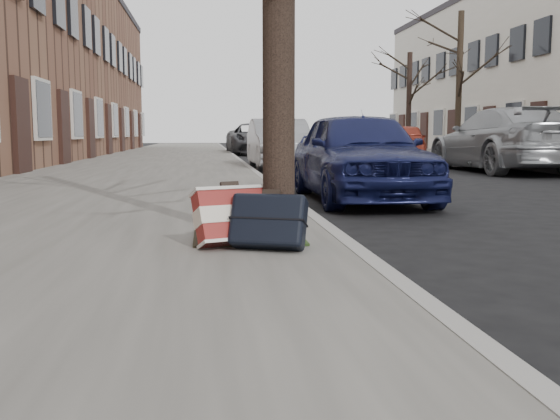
{
  "coord_description": "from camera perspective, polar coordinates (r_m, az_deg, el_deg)",
  "views": [
    {
      "loc": [
        -2.32,
        -3.69,
        0.94
      ],
      "look_at": [
        -1.79,
        0.8,
        0.39
      ],
      "focal_mm": 40.0,
      "sensor_mm": 36.0,
      "label": 1
    }
  ],
  "objects": [
    {
      "name": "car_near_front",
      "position": [
        8.87,
        7.25,
        5.03
      ],
      "size": [
        1.54,
        3.78,
        1.28
      ],
      "primitive_type": "imported",
      "rotation": [
        0.0,
        0.0,
        0.01
      ],
      "color": "#131845",
      "rests_on": "ground"
    },
    {
      "name": "car_near_back",
      "position": [
        28.24,
        -2.31,
        6.52
      ],
      "size": [
        2.48,
        5.12,
        1.4
      ],
      "primitive_type": "imported",
      "rotation": [
        0.0,
        0.0,
        0.03
      ],
      "color": "#3F4044",
      "rests_on": "ground"
    },
    {
      "name": "tree_far_c",
      "position": [
        30.31,
        11.7,
        9.64
      ],
      "size": [
        0.24,
        0.24,
        4.58
      ],
      "primitive_type": "cylinder",
      "color": "black",
      "rests_on": "far_sidewalk"
    },
    {
      "name": "car_far_front",
      "position": [
        16.36,
        19.73,
        6.02
      ],
      "size": [
        2.23,
        5.37,
        1.55
      ],
      "primitive_type": "imported",
      "rotation": [
        0.0,
        0.0,
        3.13
      ],
      "color": "#929598",
      "rests_on": "ground"
    },
    {
      "name": "tree_far_b",
      "position": [
        24.87,
        16.05,
        11.02
      ],
      "size": [
        0.23,
        0.23,
        5.35
      ],
      "primitive_type": "cylinder",
      "color": "black",
      "rests_on": "far_sidewalk"
    },
    {
      "name": "far_sidewalk",
      "position": [
        21.27,
        21.69,
        4.14
      ],
      "size": [
        4.0,
        70.0,
        0.12
      ],
      "primitive_type": "cube",
      "color": "slate",
      "rests_on": "ground"
    },
    {
      "name": "suitcase_red",
      "position": [
        4.56,
        -4.19,
        -0.59
      ],
      "size": [
        0.64,
        0.49,
        0.44
      ],
      "primitive_type": "cube",
      "rotation": [
        -0.42,
        0.0,
        0.36
      ],
      "color": "maroon",
      "rests_on": "near_sidewalk"
    },
    {
      "name": "car_near_mid",
      "position": [
        16.44,
        -0.07,
        6.05
      ],
      "size": [
        1.46,
        4.05,
        1.33
      ],
      "primitive_type": "imported",
      "rotation": [
        0.0,
        0.0,
        0.01
      ],
      "color": "#979A9F",
      "rests_on": "ground"
    },
    {
      "name": "car_far_back",
      "position": [
        22.28,
        11.22,
        6.11
      ],
      "size": [
        2.56,
        4.05,
        1.29
      ],
      "primitive_type": "imported",
      "rotation": [
        0.0,
        0.0,
        2.84
      ],
      "color": "maroon",
      "rests_on": "ground"
    },
    {
      "name": "dirt_patch",
      "position": [
        4.97,
        -2.98,
        -2.43
      ],
      "size": [
        0.85,
        0.85,
        0.02
      ],
      "primitive_type": "cube",
      "color": "black",
      "rests_on": "near_sidewalk"
    },
    {
      "name": "suitcase_navy",
      "position": [
        4.41,
        -1.06,
        -0.97
      ],
      "size": [
        0.61,
        0.48,
        0.42
      ],
      "primitive_type": "cube",
      "rotation": [
        -0.42,
        0.0,
        -0.37
      ],
      "color": "black",
      "rests_on": "near_sidewalk"
    },
    {
      "name": "near_sidewalk",
      "position": [
        18.76,
        -11.02,
        4.19
      ],
      "size": [
        5.0,
        70.0,
        0.12
      ],
      "primitive_type": "cube",
      "color": "gray",
      "rests_on": "ground"
    }
  ]
}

